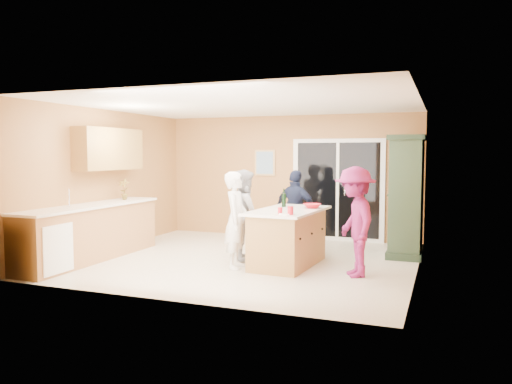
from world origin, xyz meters
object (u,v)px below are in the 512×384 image
(woman_white, at_px, (236,220))
(woman_navy, at_px, (296,211))
(woman_grey, at_px, (245,214))
(woman_magenta, at_px, (355,222))
(green_hutch, at_px, (407,198))
(kitchen_island, at_px, (288,239))

(woman_white, relative_size, woman_navy, 1.01)
(woman_grey, height_order, woman_magenta, woman_magenta)
(woman_white, xyz_separation_m, woman_magenta, (1.83, 0.13, 0.05))
(green_hutch, bearing_deg, kitchen_island, -139.05)
(kitchen_island, xyz_separation_m, green_hutch, (1.71, 1.48, 0.60))
(kitchen_island, bearing_deg, woman_grey, 169.84)
(green_hutch, bearing_deg, woman_white, -140.91)
(kitchen_island, relative_size, woman_magenta, 1.10)
(green_hutch, xyz_separation_m, woman_white, (-2.41, -1.96, -0.27))
(green_hutch, distance_m, woman_navy, 1.97)
(kitchen_island, xyz_separation_m, woman_grey, (-0.83, 0.21, 0.34))
(kitchen_island, bearing_deg, woman_white, -141.95)
(green_hutch, relative_size, woman_navy, 1.41)
(kitchen_island, height_order, woman_navy, woman_navy)
(woman_white, relative_size, woman_magenta, 0.94)
(green_hutch, relative_size, woman_magenta, 1.31)
(woman_grey, height_order, woman_navy, woman_grey)
(green_hutch, height_order, woman_white, green_hutch)
(woman_white, bearing_deg, woman_magenta, -96.76)
(kitchen_island, distance_m, woman_grey, 0.92)
(green_hutch, relative_size, woman_white, 1.39)
(woman_white, distance_m, woman_magenta, 1.83)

